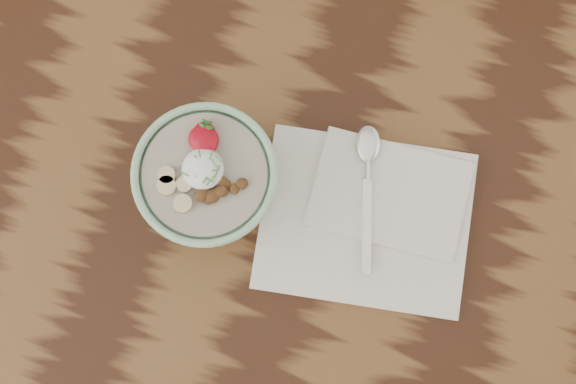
% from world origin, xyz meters
% --- Properties ---
extents(table, '(1.60, 0.90, 0.75)m').
position_xyz_m(table, '(0.00, 0.00, 0.66)').
color(table, black).
rests_on(table, ground).
extents(breakfast_bowl, '(0.17, 0.17, 0.11)m').
position_xyz_m(breakfast_bowl, '(0.09, 0.06, 0.81)').
color(breakfast_bowl, '#8FC097').
rests_on(breakfast_bowl, table).
extents(napkin, '(0.28, 0.24, 0.02)m').
position_xyz_m(napkin, '(0.29, 0.08, 0.76)').
color(napkin, silver).
rests_on(napkin, table).
extents(spoon, '(0.07, 0.18, 0.01)m').
position_xyz_m(spoon, '(0.27, 0.14, 0.77)').
color(spoon, silver).
rests_on(spoon, napkin).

